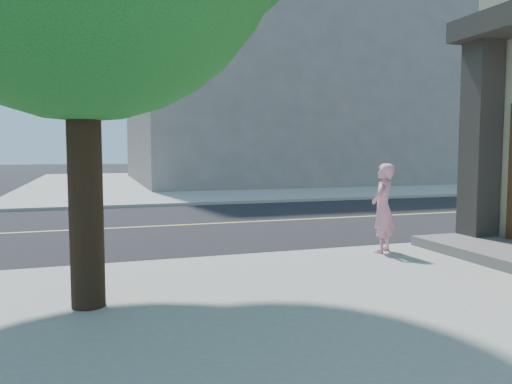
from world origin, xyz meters
name	(u,v)px	position (x,y,z in m)	size (l,w,h in m)	color
sidewalk_ne	(273,180)	(13.50, 21.50, 0.06)	(29.00, 25.00, 0.12)	gray
filler_ne	(278,70)	(14.00, 22.00, 7.12)	(18.00, 16.00, 14.00)	slate
man_on_phone	(383,208)	(7.49, -0.61, 0.92)	(0.58, 0.38, 1.60)	pink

